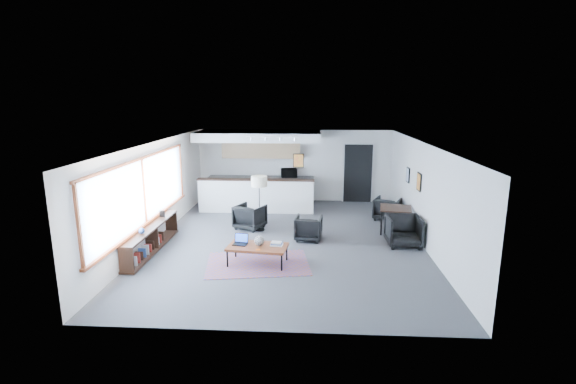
# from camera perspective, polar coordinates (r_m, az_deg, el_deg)

# --- Properties ---
(room) EXTENTS (7.02, 9.02, 2.62)m
(room) POSITION_cam_1_polar(r_m,az_deg,el_deg) (10.87, -0.10, -0.10)
(room) COLOR #464648
(room) RESTS_ON ground
(window) EXTENTS (0.10, 5.95, 1.66)m
(window) POSITION_cam_1_polar(r_m,az_deg,el_deg) (10.75, -19.15, -0.11)
(window) COLOR #8CBFFF
(window) RESTS_ON room
(console) EXTENTS (0.35, 3.00, 0.80)m
(console) POSITION_cam_1_polar(r_m,az_deg,el_deg) (10.85, -18.21, -6.12)
(console) COLOR black
(console) RESTS_ON floor
(kitchenette) EXTENTS (4.20, 1.96, 2.60)m
(kitchenette) POSITION_cam_1_polar(r_m,az_deg,el_deg) (14.60, -3.94, 3.48)
(kitchenette) COLOR white
(kitchenette) RESTS_ON floor
(doorway) EXTENTS (1.10, 0.12, 2.15)m
(doorway) POSITION_cam_1_polar(r_m,az_deg,el_deg) (15.33, 9.52, 2.63)
(doorway) COLOR black
(doorway) RESTS_ON room
(track_light) EXTENTS (1.60, 0.07, 0.15)m
(track_light) POSITION_cam_1_polar(r_m,az_deg,el_deg) (12.90, -2.15, 7.44)
(track_light) COLOR silver
(track_light) RESTS_ON room
(wall_art_lower) EXTENTS (0.03, 0.38, 0.48)m
(wall_art_lower) POSITION_cam_1_polar(r_m,az_deg,el_deg) (11.55, 17.48, 1.33)
(wall_art_lower) COLOR black
(wall_art_lower) RESTS_ON room
(wall_art_upper) EXTENTS (0.03, 0.34, 0.44)m
(wall_art_upper) POSITION_cam_1_polar(r_m,az_deg,el_deg) (12.80, 16.08, 2.26)
(wall_art_upper) COLOR black
(wall_art_upper) RESTS_ON room
(kilim_rug) EXTENTS (2.51, 1.90, 0.01)m
(kilim_rug) POSITION_cam_1_polar(r_m,az_deg,el_deg) (9.72, -4.15, -9.73)
(kilim_rug) COLOR #6A3F51
(kilim_rug) RESTS_ON floor
(coffee_table) EXTENTS (1.42, 0.88, 0.44)m
(coffee_table) POSITION_cam_1_polar(r_m,az_deg,el_deg) (9.57, -4.19, -7.53)
(coffee_table) COLOR brown
(coffee_table) RESTS_ON floor
(laptop) EXTENTS (0.35, 0.31, 0.23)m
(laptop) POSITION_cam_1_polar(r_m,az_deg,el_deg) (9.70, -6.47, -6.67)
(laptop) COLOR black
(laptop) RESTS_ON coffee_table
(ceramic_pot) EXTENTS (0.23, 0.23, 0.23)m
(ceramic_pot) POSITION_cam_1_polar(r_m,az_deg,el_deg) (9.54, -3.95, -6.65)
(ceramic_pot) COLOR gray
(ceramic_pot) RESTS_ON coffee_table
(book_stack) EXTENTS (0.29, 0.25, 0.08)m
(book_stack) POSITION_cam_1_polar(r_m,az_deg,el_deg) (9.55, -1.56, -7.08)
(book_stack) COLOR silver
(book_stack) RESTS_ON coffee_table
(coaster) EXTENTS (0.11, 0.11, 0.01)m
(coaster) POSITION_cam_1_polar(r_m,az_deg,el_deg) (9.32, -4.14, -7.86)
(coaster) COLOR #E5590C
(coaster) RESTS_ON coffee_table
(armchair_left) EXTENTS (0.97, 0.95, 0.78)m
(armchair_left) POSITION_cam_1_polar(r_m,az_deg,el_deg) (12.15, -5.22, -3.22)
(armchair_left) COLOR black
(armchair_left) RESTS_ON floor
(armchair_right) EXTENTS (0.76, 0.72, 0.71)m
(armchair_right) POSITION_cam_1_polar(r_m,az_deg,el_deg) (11.17, 2.83, -4.79)
(armchair_right) COLOR black
(armchair_right) RESTS_ON floor
(floor_lamp) EXTENTS (0.51, 0.51, 1.58)m
(floor_lamp) POSITION_cam_1_polar(r_m,az_deg,el_deg) (11.73, -3.97, 1.20)
(floor_lamp) COLOR black
(floor_lamp) RESTS_ON floor
(dining_table) EXTENTS (0.98, 0.98, 0.72)m
(dining_table) POSITION_cam_1_polar(r_m,az_deg,el_deg) (12.08, 14.52, -2.37)
(dining_table) COLOR black
(dining_table) RESTS_ON floor
(dining_chair_near) EXTENTS (0.73, 0.68, 0.73)m
(dining_chair_near) POSITION_cam_1_polar(r_m,az_deg,el_deg) (11.11, 15.52, -5.28)
(dining_chair_near) COLOR black
(dining_chair_near) RESTS_ON floor
(dining_chair_far) EXTENTS (0.81, 0.79, 0.65)m
(dining_chair_far) POSITION_cam_1_polar(r_m,az_deg,el_deg) (13.37, 13.42, -2.33)
(dining_chair_far) COLOR black
(dining_chair_far) RESTS_ON floor
(microwave) EXTENTS (0.61, 0.40, 0.38)m
(microwave) POSITION_cam_1_polar(r_m,az_deg,el_deg) (14.98, 0.13, 2.76)
(microwave) COLOR black
(microwave) RESTS_ON kitchenette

